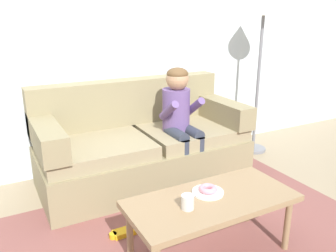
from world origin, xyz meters
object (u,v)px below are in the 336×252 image
Objects in this scene: coffee_table at (212,204)px; couch at (142,146)px; person_child at (180,115)px; donut at (208,189)px; floor_lamp at (263,20)px; toy_controller at (124,233)px; mug at (188,202)px.

couch is at bearing 86.46° from coffee_table.
person_child is 9.18× the size of donut.
floor_lamp is at bearing 39.60° from donut.
donut reaches higher than toy_controller.
donut is (0.01, 0.07, 0.08)m from coffee_table.
person_child is 1.09m from donut.
donut is 1.33× the size of mug.
floor_lamp reaches higher than coffee_table.
mug reaches higher than toy_controller.
person_child is 0.61× the size of floor_lamp.
couch is at bearing 145.79° from person_child.
mug is at bearing -141.96° from floor_lamp.
floor_lamp is (1.77, 1.39, 1.02)m from mug.
person_child is (0.31, -0.21, 0.33)m from couch.
couch is 21.69× the size of mug.
couch is 16.27× the size of donut.
person_child is at bearing -166.76° from floor_lamp.
donut is 2.27m from floor_lamp.
couch is 1.89m from floor_lamp.
coffee_table is 12.29× the size of mug.
donut is 0.53× the size of toy_controller.
coffee_table is 0.23m from mug.
couch is 1.08× the size of floor_lamp.
mug is at bearing -117.96° from person_child.
floor_lamp is (2.00, 0.88, 1.48)m from toy_controller.
floor_lamp is at bearing 13.24° from person_child.
mug is 0.05× the size of floor_lamp.
person_child reaches higher than mug.
couch reaches higher than donut.
toy_controller is at bearing -122.43° from couch.
floor_lamp is (1.55, 1.29, 1.04)m from donut.
donut is 0.75m from toy_controller.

